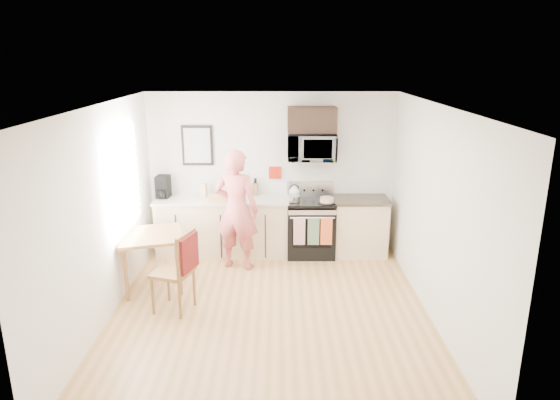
{
  "coord_description": "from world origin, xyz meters",
  "views": [
    {
      "loc": [
        0.11,
        -5.67,
        3.15
      ],
      "look_at": [
        0.13,
        1.0,
        1.21
      ],
      "focal_mm": 32.0,
      "sensor_mm": 36.0,
      "label": 1
    }
  ],
  "objects_px": {
    "microwave": "(312,147)",
    "person": "(237,210)",
    "cake": "(327,200)",
    "dining_table": "(151,240)",
    "chair": "(182,261)",
    "range": "(311,229)"
  },
  "relations": [
    {
      "from": "person",
      "to": "cake",
      "type": "distance_m",
      "value": 1.43
    },
    {
      "from": "range",
      "to": "cake",
      "type": "height_order",
      "value": "range"
    },
    {
      "from": "range",
      "to": "cake",
      "type": "xyz_separation_m",
      "value": [
        0.23,
        -0.17,
        0.53
      ]
    },
    {
      "from": "range",
      "to": "person",
      "type": "height_order",
      "value": "person"
    },
    {
      "from": "person",
      "to": "dining_table",
      "type": "xyz_separation_m",
      "value": [
        -1.13,
        -0.69,
        -0.23
      ]
    },
    {
      "from": "person",
      "to": "cake",
      "type": "xyz_separation_m",
      "value": [
        1.38,
        0.36,
        0.04
      ]
    },
    {
      "from": "range",
      "to": "dining_table",
      "type": "relative_size",
      "value": 1.3
    },
    {
      "from": "microwave",
      "to": "chair",
      "type": "distance_m",
      "value": 2.86
    },
    {
      "from": "dining_table",
      "to": "chair",
      "type": "relative_size",
      "value": 0.84
    },
    {
      "from": "range",
      "to": "person",
      "type": "bearing_deg",
      "value": -155.46
    },
    {
      "from": "cake",
      "to": "person",
      "type": "bearing_deg",
      "value": -165.6
    },
    {
      "from": "cake",
      "to": "microwave",
      "type": "bearing_deg",
      "value": 130.41
    },
    {
      "from": "chair",
      "to": "cake",
      "type": "height_order",
      "value": "chair"
    },
    {
      "from": "dining_table",
      "to": "chair",
      "type": "distance_m",
      "value": 0.9
    },
    {
      "from": "microwave",
      "to": "person",
      "type": "xyz_separation_m",
      "value": [
        -1.15,
        -0.63,
        -0.84
      ]
    },
    {
      "from": "chair",
      "to": "microwave",
      "type": "bearing_deg",
      "value": 67.92
    },
    {
      "from": "microwave",
      "to": "cake",
      "type": "distance_m",
      "value": 0.87
    },
    {
      "from": "person",
      "to": "chair",
      "type": "height_order",
      "value": "person"
    },
    {
      "from": "range",
      "to": "microwave",
      "type": "distance_m",
      "value": 1.33
    },
    {
      "from": "microwave",
      "to": "person",
      "type": "distance_m",
      "value": 1.56
    },
    {
      "from": "chair",
      "to": "cake",
      "type": "distance_m",
      "value": 2.63
    },
    {
      "from": "person",
      "to": "chair",
      "type": "relative_size",
      "value": 1.73
    }
  ]
}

